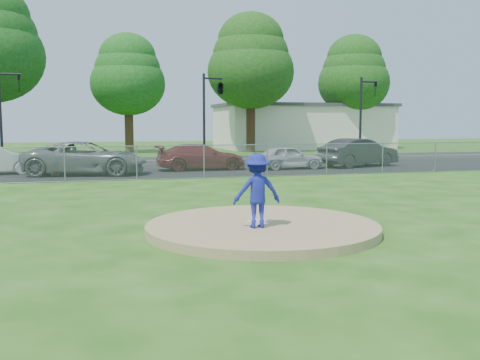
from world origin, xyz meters
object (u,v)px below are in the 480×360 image
at_px(traffic_signal_center, 219,89).
at_px(traffic_signal_right, 364,110).
at_px(parked_car_pearl, 288,157).
at_px(tree_center, 128,74).
at_px(commercial_building, 302,126).
at_px(traffic_cone, 55,167).
at_px(parked_car_gray, 86,158).
at_px(tree_far_right, 354,74).
at_px(traffic_signal_left, 4,108).
at_px(parked_car_charcoal, 359,153).
at_px(parked_car_darkred, 201,157).
at_px(pitcher, 257,191).
at_px(tree_right, 251,61).

height_order(traffic_signal_center, traffic_signal_right, same).
distance_m(traffic_signal_right, parked_car_pearl, 10.56).
height_order(tree_center, traffic_signal_right, tree_center).
relative_size(commercial_building, tree_center, 1.67).
bearing_deg(traffic_cone, parked_car_pearl, 1.94).
bearing_deg(parked_car_gray, traffic_signal_right, -58.67).
bearing_deg(tree_far_right, traffic_cone, -142.19).
height_order(traffic_signal_left, traffic_cone, traffic_signal_left).
bearing_deg(parked_car_charcoal, parked_car_darkred, 70.97).
xyz_separation_m(tree_center, parked_car_charcoal, (11.77, -18.00, -5.66)).
relative_size(traffic_cone, parked_car_gray, 0.14).
xyz_separation_m(tree_center, tree_far_right, (21.00, 1.00, 0.59)).
distance_m(tree_center, pitcher, 34.87).
distance_m(parked_car_darkred, parked_car_charcoal, 9.10).
relative_size(commercial_building, traffic_signal_right, 2.93).
height_order(commercial_building, parked_car_pearl, commercial_building).
height_order(parked_car_gray, parked_car_charcoal, parked_car_gray).
bearing_deg(commercial_building, tree_far_right, -36.87).
distance_m(traffic_signal_left, traffic_signal_right, 23.00).
xyz_separation_m(pitcher, traffic_cone, (-5.35, 15.56, -0.62)).
xyz_separation_m(pitcher, parked_car_charcoal, (11.04, 16.44, -0.21)).
bearing_deg(parked_car_darkred, tree_right, -26.36).
height_order(tree_right, parked_car_pearl, tree_right).
relative_size(commercial_building, tree_far_right, 1.53).
xyz_separation_m(traffic_signal_left, parked_car_pearl, (15.11, -6.47, -2.71)).
bearing_deg(parked_car_darkred, traffic_signal_right, -66.83).
height_order(commercial_building, parked_car_gray, commercial_building).
bearing_deg(traffic_cone, parked_car_darkred, 8.76).
bearing_deg(commercial_building, tree_right, -139.40).
bearing_deg(tree_far_right, tree_right, -164.74).
relative_size(traffic_signal_center, traffic_signal_right, 1.00).
xyz_separation_m(tree_far_right, parked_car_charcoal, (-9.23, -19.00, -6.25)).
height_order(tree_right, tree_far_right, tree_right).
xyz_separation_m(tree_right, tree_far_right, (11.00, 3.00, -0.59)).
xyz_separation_m(tree_center, parked_car_gray, (-3.19, -18.93, -5.66)).
bearing_deg(parked_car_gray, tree_far_right, -39.80).
bearing_deg(parked_car_pearl, traffic_signal_center, 17.42).
distance_m(tree_far_right, traffic_signal_right, 14.69).
bearing_deg(tree_far_right, parked_car_gray, -140.51).
height_order(pitcher, parked_car_pearl, pitcher).
height_order(tree_far_right, parked_car_pearl, tree_far_right).
xyz_separation_m(commercial_building, parked_car_gray, (-20.19, -22.93, -1.35)).
height_order(tree_right, traffic_signal_center, tree_right).
relative_size(commercial_building, pitcher, 9.97).
bearing_deg(parked_car_charcoal, pitcher, 128.66).
distance_m(tree_right, parked_car_pearl, 18.09).
relative_size(commercial_building, traffic_signal_center, 2.93).
bearing_deg(tree_far_right, parked_car_pearl, -125.03).
bearing_deg(tree_right, parked_car_pearl, -99.14).
relative_size(tree_far_right, traffic_cone, 13.72).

